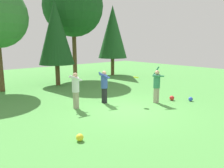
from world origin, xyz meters
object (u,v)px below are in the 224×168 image
(tree_right, at_px, (73,6))
(tree_far_right, at_px, (113,32))
(tree_center, at_px, (56,33))
(person_bystander, at_px, (76,87))
(frisbee, at_px, (136,77))
(person_thrower, at_px, (157,84))
(ball_blue, at_px, (191,99))
(person_catcher, at_px, (104,84))
(ball_red, at_px, (172,98))
(ball_yellow, at_px, (80,137))

(tree_right, xyz_separation_m, tree_far_right, (3.76, -0.73, -2.01))
(tree_center, bearing_deg, person_bystander, -110.22)
(frisbee, bearing_deg, person_bystander, 154.26)
(person_thrower, relative_size, tree_center, 0.31)
(frisbee, distance_m, tree_far_right, 10.48)
(ball_blue, distance_m, tree_center, 10.04)
(tree_center, bearing_deg, person_catcher, -95.15)
(person_catcher, relative_size, ball_blue, 7.39)
(person_bystander, bearing_deg, tree_right, 83.77)
(person_catcher, relative_size, ball_red, 6.59)
(person_bystander, height_order, tree_right, tree_right)
(frisbee, distance_m, ball_red, 2.47)
(person_catcher, bearing_deg, ball_yellow, -93.68)
(person_bystander, bearing_deg, frisbee, -0.00)
(ball_yellow, height_order, tree_far_right, tree_far_right)
(person_bystander, distance_m, tree_far_right, 11.45)
(person_thrower, relative_size, frisbee, 5.49)
(person_thrower, bearing_deg, tree_far_right, -85.97)
(ball_yellow, distance_m, ball_red, 6.56)
(tree_center, relative_size, tree_far_right, 0.93)
(ball_blue, bearing_deg, tree_far_right, 71.70)
(ball_blue, bearing_deg, ball_red, 127.88)
(person_bystander, relative_size, ball_blue, 7.53)
(ball_blue, bearing_deg, ball_yellow, -179.22)
(ball_blue, distance_m, tree_far_right, 11.18)
(tree_center, bearing_deg, frisbee, -85.38)
(tree_center, height_order, tree_right, tree_right)
(tree_center, xyz_separation_m, tree_far_right, (6.41, 1.12, 0.29))
(frisbee, bearing_deg, ball_blue, -32.85)
(person_bystander, distance_m, ball_blue, 6.13)
(person_thrower, bearing_deg, frisbee, 0.00)
(person_bystander, xyz_separation_m, ball_yellow, (-1.81, -3.06, -0.90))
(person_thrower, bearing_deg, person_catcher, -7.79)
(frisbee, height_order, ball_blue, frisbee)
(ball_yellow, bearing_deg, tree_far_right, 44.01)
(tree_center, bearing_deg, tree_right, 34.89)
(person_bystander, relative_size, ball_yellow, 7.05)
(ball_blue, relative_size, tree_center, 0.04)
(ball_yellow, height_order, ball_blue, ball_yellow)
(tree_right, bearing_deg, ball_red, -90.71)
(person_catcher, xyz_separation_m, person_bystander, (-1.61, 0.16, 0.02))
(tree_right, bearing_deg, person_bystander, -121.98)
(tree_right, bearing_deg, person_catcher, -112.12)
(ball_red, bearing_deg, person_catcher, 146.42)
(tree_right, bearing_deg, frisbee, -102.94)
(tree_far_right, bearing_deg, tree_center, -170.12)
(ball_red, distance_m, tree_right, 11.54)
(frisbee, relative_size, tree_right, 0.04)
(person_catcher, xyz_separation_m, tree_right, (3.19, 7.86, 5.06))
(frisbee, height_order, ball_yellow, frisbee)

